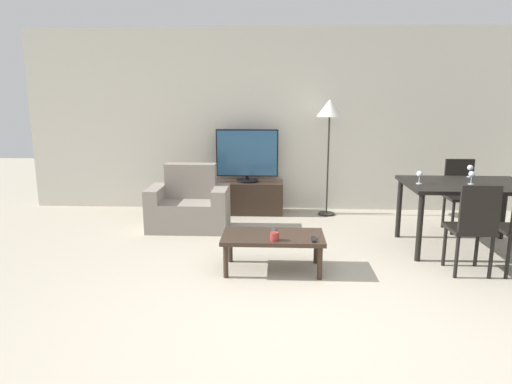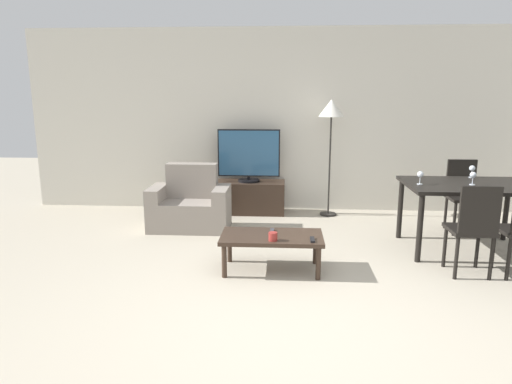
% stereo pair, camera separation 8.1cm
% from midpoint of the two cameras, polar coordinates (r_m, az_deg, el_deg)
% --- Properties ---
extents(ground_plane, '(18.00, 18.00, 0.00)m').
position_cam_midpoint_polar(ground_plane, '(3.69, 4.97, -16.11)').
color(ground_plane, '#B2A893').
extents(wall_back, '(7.98, 0.06, 2.70)m').
position_cam_midpoint_polar(wall_back, '(6.94, 4.01, 8.87)').
color(wall_back, silver).
rests_on(wall_back, ground_plane).
extents(armchair, '(1.03, 0.62, 0.84)m').
position_cam_midpoint_polar(armchair, '(6.07, -8.73, -1.78)').
color(armchair, gray).
rests_on(armchair, ground_plane).
extents(tv_stand, '(1.06, 0.46, 0.47)m').
position_cam_midpoint_polar(tv_stand, '(6.81, -1.44, -0.64)').
color(tv_stand, '#38281E').
rests_on(tv_stand, ground_plane).
extents(tv, '(0.91, 0.32, 0.77)m').
position_cam_midpoint_polar(tv, '(6.70, -1.46, 4.55)').
color(tv, black).
rests_on(tv, tv_stand).
extents(coffee_table, '(1.01, 0.54, 0.37)m').
position_cam_midpoint_polar(coffee_table, '(4.57, 1.62, -5.92)').
color(coffee_table, '#38281E').
rests_on(coffee_table, ground_plane).
extents(dining_table, '(1.38, 0.95, 0.77)m').
position_cam_midpoint_polar(dining_table, '(5.61, 24.55, 0.18)').
color(dining_table, black).
rests_on(dining_table, ground_plane).
extents(dining_chair_near, '(0.40, 0.40, 0.92)m').
position_cam_midpoint_polar(dining_chair_near, '(4.85, 25.09, -3.70)').
color(dining_chair_near, black).
rests_on(dining_chair_near, ground_plane).
extents(dining_chair_far, '(0.40, 0.40, 0.92)m').
position_cam_midpoint_polar(dining_chair_far, '(6.44, 23.87, 0.10)').
color(dining_chair_far, black).
rests_on(dining_chair_far, ground_plane).
extents(floor_lamp, '(0.36, 0.36, 1.67)m').
position_cam_midpoint_polar(floor_lamp, '(6.60, 8.83, 9.64)').
color(floor_lamp, black).
rests_on(floor_lamp, ground_plane).
extents(remote_primary, '(0.04, 0.15, 0.02)m').
position_cam_midpoint_polar(remote_primary, '(4.66, 1.65, -4.88)').
color(remote_primary, '#38383D').
rests_on(remote_primary, coffee_table).
extents(remote_secondary, '(0.04, 0.15, 0.02)m').
position_cam_midpoint_polar(remote_secondary, '(4.42, 6.71, -5.89)').
color(remote_secondary, black).
rests_on(remote_secondary, coffee_table).
extents(cup_white_near, '(0.09, 0.09, 0.08)m').
position_cam_midpoint_polar(cup_white_near, '(4.38, 1.79, -5.57)').
color(cup_white_near, maroon).
rests_on(cup_white_near, coffee_table).
extents(wine_glass_left, '(0.07, 0.07, 0.15)m').
position_cam_midpoint_polar(wine_glass_left, '(5.51, 24.98, 1.92)').
color(wine_glass_left, silver).
rests_on(wine_glass_left, dining_table).
extents(wine_glass_center, '(0.07, 0.07, 0.15)m').
position_cam_midpoint_polar(wine_glass_center, '(6.00, 24.85, 2.68)').
color(wine_glass_center, silver).
rests_on(wine_glass_center, dining_table).
extents(wine_glass_right, '(0.07, 0.07, 0.15)m').
position_cam_midpoint_polar(wine_glass_right, '(5.32, 19.36, 2.04)').
color(wine_glass_right, silver).
rests_on(wine_glass_right, dining_table).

